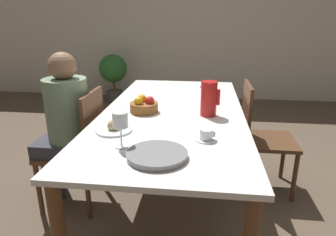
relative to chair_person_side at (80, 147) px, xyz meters
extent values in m
plane|color=brown|center=(0.69, 0.12, -0.48)|extent=(20.00, 20.00, 0.00)
cube|color=beige|center=(0.69, 3.34, 0.82)|extent=(10.00, 0.06, 2.60)
cube|color=silver|center=(0.69, 0.12, 0.26)|extent=(1.00, 2.06, 0.03)
cylinder|color=brown|center=(0.25, 1.08, -0.12)|extent=(0.07, 0.07, 0.73)
cylinder|color=brown|center=(1.13, 1.08, -0.12)|extent=(0.07, 0.07, 0.73)
cylinder|color=#51331E|center=(-0.26, -0.18, -0.27)|extent=(0.04, 0.04, 0.42)
cylinder|color=#51331E|center=(-0.26, 0.19, -0.27)|extent=(0.04, 0.04, 0.42)
cylinder|color=#51331E|center=(0.11, -0.18, -0.27)|extent=(0.04, 0.04, 0.42)
cylinder|color=#51331E|center=(0.11, 0.18, -0.27)|extent=(0.04, 0.04, 0.42)
cube|color=#51331E|center=(-0.07, 0.00, -0.05)|extent=(0.42, 0.42, 0.03)
cube|color=#51331E|center=(0.12, 0.00, 0.19)|extent=(0.03, 0.39, 0.45)
cylinder|color=#51331E|center=(1.63, 0.58, -0.27)|extent=(0.04, 0.04, 0.42)
cylinder|color=#51331E|center=(1.63, 0.21, -0.27)|extent=(0.04, 0.04, 0.42)
cylinder|color=#51331E|center=(1.26, 0.58, -0.27)|extent=(0.04, 0.04, 0.42)
cylinder|color=#51331E|center=(1.26, 0.21, -0.27)|extent=(0.04, 0.04, 0.42)
cube|color=#51331E|center=(1.45, 0.40, -0.05)|extent=(0.42, 0.42, 0.03)
cube|color=#51331E|center=(1.25, 0.40, 0.19)|extent=(0.03, 0.39, 0.45)
cylinder|color=#33333D|center=(-0.22, -0.10, -0.26)|extent=(0.09, 0.09, 0.45)
cylinder|color=#33333D|center=(-0.22, 0.06, -0.26)|extent=(0.09, 0.09, 0.45)
cube|color=#33333D|center=(-0.14, -0.02, 0.01)|extent=(0.30, 0.34, 0.11)
cylinder|color=slate|center=(-0.05, -0.02, 0.29)|extent=(0.30, 0.30, 0.46)
sphere|color=brown|center=(-0.05, -0.02, 0.60)|extent=(0.19, 0.19, 0.19)
cylinder|color=brown|center=(-0.15, 0.19, 0.40)|extent=(0.25, 0.06, 0.20)
cylinder|color=red|center=(0.94, 0.04, 0.39)|extent=(0.11, 0.11, 0.24)
cube|color=red|center=(1.00, 0.04, 0.40)|extent=(0.02, 0.02, 0.11)
cone|color=red|center=(0.89, 0.04, 0.49)|extent=(0.04, 0.04, 0.04)
cylinder|color=white|center=(0.48, -0.54, 0.27)|extent=(0.07, 0.07, 0.00)
cylinder|color=white|center=(0.48, -0.54, 0.33)|extent=(0.01, 0.01, 0.11)
cylinder|color=white|center=(0.48, -0.54, 0.42)|extent=(0.08, 0.08, 0.08)
cylinder|color=silver|center=(0.92, -0.40, 0.27)|extent=(0.12, 0.12, 0.01)
cylinder|color=silver|center=(0.92, -0.40, 0.31)|extent=(0.07, 0.07, 0.06)
cube|color=silver|center=(0.97, -0.40, 0.31)|extent=(0.01, 0.01, 0.03)
cylinder|color=gray|center=(0.69, -0.64, 0.28)|extent=(0.29, 0.29, 0.02)
cylinder|color=gray|center=(0.69, -0.64, 0.30)|extent=(0.30, 0.30, 0.01)
cylinder|color=silver|center=(0.38, -0.33, 0.28)|extent=(0.22, 0.22, 0.01)
sphere|color=tan|center=(0.38, -0.33, 0.31)|extent=(0.07, 0.07, 0.07)
cylinder|color=brown|center=(0.48, 0.06, 0.31)|extent=(0.20, 0.20, 0.07)
sphere|color=red|center=(0.53, 0.05, 0.36)|extent=(0.06, 0.06, 0.06)
sphere|color=gold|center=(0.46, 0.10, 0.36)|extent=(0.06, 0.06, 0.06)
sphere|color=gold|center=(0.45, 0.03, 0.36)|extent=(0.06, 0.06, 0.06)
cylinder|color=#4C4742|center=(-0.61, 2.91, -0.39)|extent=(0.27, 0.27, 0.18)
cylinder|color=brown|center=(-0.61, 2.91, -0.21)|extent=(0.04, 0.04, 0.18)
sphere|color=#2D6B2D|center=(-0.61, 2.91, 0.08)|extent=(0.46, 0.46, 0.46)
camera|label=1|loc=(0.90, -1.94, 0.93)|focal=32.00mm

